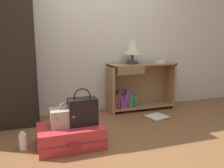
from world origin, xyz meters
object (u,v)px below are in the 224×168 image
(bookshelf, at_px, (138,87))
(bowl, at_px, (160,62))
(suitcase_large, at_px, (71,136))
(bottle, at_px, (23,141))
(table_lamp, at_px, (132,47))
(handbag, at_px, (83,111))
(train_case, at_px, (64,117))
(open_book_on_floor, at_px, (157,117))

(bookshelf, xyz_separation_m, bowl, (0.38, -0.03, 0.41))
(suitcase_large, height_order, bottle, suitcase_large)
(bowl, distance_m, bottle, 2.43)
(table_lamp, distance_m, suitcase_large, 1.77)
(suitcase_large, bearing_deg, handbag, 0.23)
(train_case, xyz_separation_m, bottle, (-0.44, 0.04, -0.23))
(handbag, bearing_deg, bookshelf, 41.50)
(bowl, relative_size, handbag, 0.45)
(bookshelf, xyz_separation_m, open_book_on_floor, (0.10, -0.47, -0.36))
(bowl, bearing_deg, table_lamp, 178.41)
(table_lamp, height_order, suitcase_large, table_lamp)
(bottle, height_order, open_book_on_floor, bottle)
(bookshelf, height_order, bowl, bowl)
(bookshelf, height_order, bottle, bookshelf)
(table_lamp, relative_size, handbag, 1.02)
(suitcase_large, xyz_separation_m, handbag, (0.14, 0.00, 0.27))
(bookshelf, bearing_deg, train_case, -143.68)
(bookshelf, xyz_separation_m, table_lamp, (-0.11, -0.01, 0.65))
(bottle, bearing_deg, bookshelf, 27.91)
(bookshelf, relative_size, handbag, 2.74)
(bookshelf, bearing_deg, suitcase_large, -141.73)
(bowl, bearing_deg, bookshelf, 176.02)
(table_lamp, height_order, train_case, table_lamp)
(bottle, bearing_deg, bowl, 22.90)
(bowl, relative_size, train_case, 0.62)
(table_lamp, xyz_separation_m, train_case, (-1.22, -0.96, -0.70))
(train_case, xyz_separation_m, open_book_on_floor, (1.43, 0.50, -0.32))
(handbag, distance_m, open_book_on_floor, 1.39)
(table_lamp, height_order, bowl, table_lamp)
(open_book_on_floor, bearing_deg, table_lamp, 114.74)
(bowl, relative_size, bottle, 0.91)
(train_case, bearing_deg, bookshelf, 36.32)
(bookshelf, relative_size, open_book_on_floor, 3.19)
(bowl, height_order, handbag, bowl)
(suitcase_large, xyz_separation_m, bottle, (-0.49, 0.07, -0.02))
(table_lamp, bearing_deg, open_book_on_floor, -65.26)
(handbag, bearing_deg, bowl, 32.74)
(bookshelf, height_order, open_book_on_floor, bookshelf)
(table_lamp, height_order, open_book_on_floor, table_lamp)
(bookshelf, xyz_separation_m, suitcase_large, (-1.27, -1.00, -0.25))
(bookshelf, height_order, handbag, bookshelf)
(bowl, relative_size, suitcase_large, 0.26)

